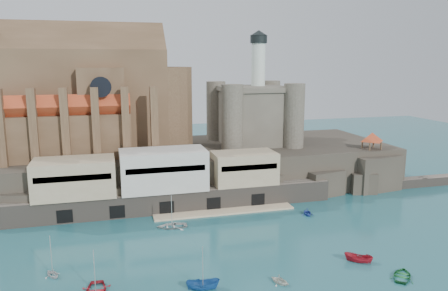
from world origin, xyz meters
TOP-DOWN VIEW (x-y plane):
  - ground at (0.00, 0.00)m, footprint 300.00×300.00m
  - promontory at (-0.19, 39.37)m, footprint 100.00×36.00m
  - quay at (-10.19, 23.07)m, footprint 70.00×12.00m
  - church at (-24.13, 41.85)m, footprint 47.00×25.93m
  - castle_keep at (16.08, 41.08)m, footprint 21.20×21.20m
  - rock_outcrop at (42.00, 25.84)m, footprint 14.50×10.50m
  - pavilion at (42.00, 26.00)m, footprint 6.40×6.40m
  - boat_1 at (1.69, -13.18)m, footprint 3.12×2.75m
  - boat_2 at (-9.32, -11.88)m, footprint 2.16×2.12m
  - boat_3 at (19.97, -16.18)m, footprint 3.39×3.26m
  - boat_4 at (-30.04, -2.45)m, footprint 3.06×2.75m
  - boat_5 at (16.34, -10.13)m, footprint 2.34×2.32m
  - boat_6 at (-10.04, 12.33)m, footprint 1.39×4.22m
  - boat_7 at (18.13, 11.81)m, footprint 3.10×2.14m

SIDE VIEW (x-z plane):
  - ground at x=0.00m, z-range 0.00..0.00m
  - boat_1 at x=1.69m, z-range -1.54..1.54m
  - boat_2 at x=-9.32m, z-range -2.38..2.38m
  - boat_3 at x=19.97m, z-range -2.56..2.56m
  - boat_4 at x=-30.04m, z-range -1.51..1.51m
  - boat_5 at x=16.34m, z-range -2.21..2.21m
  - boat_6 at x=-10.04m, z-range -2.92..2.92m
  - boat_7 at x=18.13m, z-range -1.67..1.67m
  - rock_outcrop at x=42.00m, z-range -0.33..8.37m
  - promontory at x=-0.19m, z-range -0.08..9.92m
  - quay at x=-10.19m, z-range -0.46..12.59m
  - pavilion at x=42.00m, z-range 10.03..15.43m
  - castle_keep at x=16.08m, z-range 3.66..32.96m
  - church at x=-24.13m, z-range 6.88..37.38m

